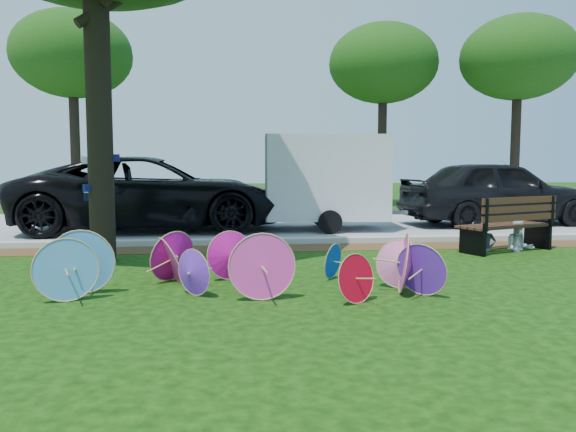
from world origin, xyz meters
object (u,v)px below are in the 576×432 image
person_right (520,220)px  person_left (487,223)px  parasol_pile (240,263)px  cargo_trailer (326,177)px  black_van (153,194)px  park_bench (504,224)px  dark_pickup (497,192)px

person_right → person_left: bearing=-170.0°
parasol_pile → cargo_trailer: (2.42, 7.09, 1.00)m
black_van → person_right: 8.90m
cargo_trailer → park_bench: cargo_trailer is taller
dark_pickup → person_left: bearing=145.9°
dark_pickup → person_left: dark_pickup is taller
dark_pickup → park_bench: size_ratio=2.63×
black_van → dark_pickup: black_van is taller
park_bench → person_left: person_left is taller
person_left → person_right: person_right is taller
cargo_trailer → person_right: size_ratio=2.58×
person_left → person_right: (0.70, 0.00, 0.05)m
dark_pickup → person_right: 4.98m
parasol_pile → park_bench: bearing=29.9°
person_right → dark_pickup: bearing=78.7°
park_bench → black_van: bearing=127.9°
cargo_trailer → person_right: (3.27, -3.97, -0.78)m
park_bench → person_left: bearing=149.9°
black_van → person_right: size_ratio=5.73×
black_van → cargo_trailer: 4.55m
black_van → park_bench: size_ratio=3.33×
person_left → dark_pickup: bearing=67.6°
parasol_pile → person_left: 5.88m
parasol_pile → black_van: size_ratio=0.77×
cargo_trailer → park_bench: size_ratio=1.50×
dark_pickup → person_right: size_ratio=4.53×
person_left → person_right: size_ratio=0.92×
parasol_pile → dark_pickup: size_ratio=0.97×
black_van → dark_pickup: 9.60m
person_left → parasol_pile: bearing=-141.9°
black_van → dark_pickup: bearing=-90.2°
parasol_pile → black_van: bearing=105.9°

